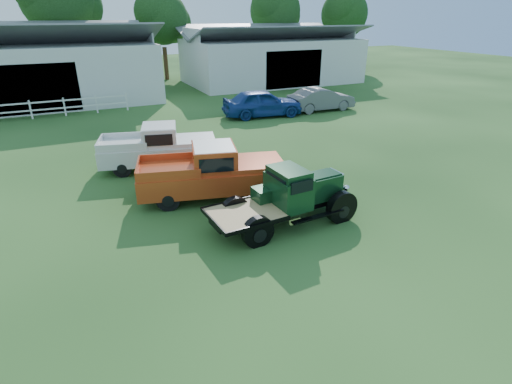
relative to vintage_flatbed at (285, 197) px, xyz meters
name	(u,v)px	position (x,y,z in m)	size (l,w,h in m)	color
ground	(267,239)	(-0.98, -0.65, -0.95)	(120.00, 120.00, 0.00)	#183713
shed_left	(27,64)	(-7.98, 25.35, 1.85)	(18.80, 10.20, 5.60)	silver
shed_right	(271,54)	(13.02, 26.35, 1.65)	(16.80, 9.20, 5.20)	silver
fence_rail	(13,111)	(-8.98, 19.35, -0.35)	(14.20, 0.16, 1.20)	white
tree_b	(61,19)	(-4.98, 33.35, 4.80)	(6.90, 6.90, 11.50)	black
tree_c	(163,33)	(4.02, 32.35, 3.55)	(5.40, 5.40, 9.00)	black
tree_d	(275,25)	(17.02, 33.35, 4.05)	(6.00, 6.00, 10.00)	black
tree_e	(343,27)	(25.02, 31.35, 3.80)	(5.70, 5.70, 9.50)	black
vintage_flatbed	(285,197)	(0.00, 0.00, 0.00)	(4.78, 1.90, 1.90)	#12361C
red_pickup	(212,171)	(-1.41, 3.02, 0.05)	(5.48, 2.10, 2.00)	#B53C18
white_pickup	(158,147)	(-2.49, 6.89, -0.01)	(5.11, 1.98, 1.88)	silver
misc_car_blue	(262,103)	(5.85, 13.63, -0.06)	(2.10, 5.21, 1.78)	navy
misc_car_grey	(321,99)	(10.35, 13.45, -0.17)	(1.64, 4.71, 1.55)	#595A5E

